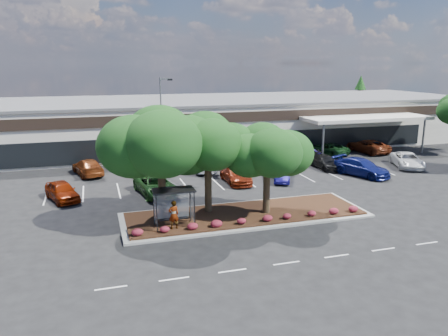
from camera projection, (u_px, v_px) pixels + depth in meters
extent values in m
plane|color=black|center=(294.00, 233.00, 28.95)|extent=(160.00, 160.00, 0.00)
cube|color=silver|center=(186.00, 123.00, 59.88)|extent=(80.00, 20.00, 6.00)
cube|color=#58585B|center=(185.00, 100.00, 59.16)|extent=(80.40, 20.40, 0.30)
cube|color=black|center=(204.00, 118.00, 50.11)|extent=(80.00, 0.25, 1.20)
cube|color=black|center=(204.00, 146.00, 50.86)|extent=(60.00, 0.18, 2.60)
cube|color=#A60B0C|center=(152.00, 120.00, 48.35)|extent=(6.00, 0.12, 1.00)
cube|color=silver|center=(367.00, 118.00, 53.58)|extent=(16.00, 5.00, 0.40)
cylinder|color=slate|center=(323.00, 142.00, 50.28)|extent=(0.24, 0.24, 4.20)
cylinder|color=slate|center=(423.00, 136.00, 54.24)|extent=(0.24, 0.24, 4.20)
cube|color=#979792|center=(245.00, 215.00, 32.09)|extent=(18.00, 6.00, 0.15)
cube|color=#3A2611|center=(245.00, 214.00, 32.06)|extent=(17.20, 5.20, 0.12)
cube|color=silver|center=(111.00, 288.00, 21.84)|extent=(1.60, 0.12, 0.01)
cube|color=silver|center=(174.00, 279.00, 22.74)|extent=(1.60, 0.12, 0.01)
cube|color=silver|center=(232.00, 271.00, 23.65)|extent=(1.60, 0.12, 0.01)
cube|color=silver|center=(286.00, 263.00, 24.55)|extent=(1.60, 0.12, 0.01)
cube|color=silver|center=(337.00, 256.00, 25.46)|extent=(1.60, 0.12, 0.01)
cube|color=silver|center=(383.00, 249.00, 26.36)|extent=(1.60, 0.12, 0.01)
cube|color=silver|center=(427.00, 243.00, 27.27)|extent=(1.60, 0.12, 0.01)
cube|color=silver|center=(46.00, 196.00, 36.85)|extent=(0.12, 5.00, 0.01)
cube|color=silver|center=(83.00, 193.00, 37.69)|extent=(0.12, 5.00, 0.01)
cube|color=silver|center=(119.00, 191.00, 38.54)|extent=(0.12, 5.00, 0.01)
cube|color=silver|center=(153.00, 188.00, 39.39)|extent=(0.12, 5.00, 0.01)
cube|color=silver|center=(185.00, 185.00, 40.24)|extent=(0.12, 5.00, 0.01)
cube|color=silver|center=(217.00, 183.00, 41.09)|extent=(0.12, 5.00, 0.01)
cube|color=silver|center=(246.00, 180.00, 41.93)|extent=(0.12, 5.00, 0.01)
cube|color=silver|center=(275.00, 178.00, 42.78)|extent=(0.12, 5.00, 0.01)
cube|color=silver|center=(303.00, 176.00, 43.63)|extent=(0.12, 5.00, 0.01)
cube|color=silver|center=(330.00, 174.00, 44.48)|extent=(0.12, 5.00, 0.01)
cube|color=silver|center=(355.00, 171.00, 45.33)|extent=(0.12, 5.00, 0.01)
cube|color=silver|center=(380.00, 170.00, 46.17)|extent=(0.12, 5.00, 0.01)
cylinder|color=black|center=(154.00, 208.00, 29.34)|extent=(0.08, 0.08, 2.50)
cylinder|color=black|center=(190.00, 204.00, 30.04)|extent=(0.08, 0.08, 2.50)
cylinder|color=black|center=(157.00, 214.00, 28.13)|extent=(0.08, 0.08, 2.50)
cylinder|color=black|center=(195.00, 210.00, 28.83)|extent=(0.08, 0.08, 2.50)
cube|color=black|center=(174.00, 190.00, 28.78)|extent=(2.75, 1.55, 0.10)
cube|color=silver|center=(172.00, 204.00, 29.66)|extent=(2.30, 0.03, 2.00)
cube|color=black|center=(174.00, 219.00, 29.50)|extent=(2.00, 0.35, 0.06)
cone|color=#143410|center=(359.00, 100.00, 78.45)|extent=(3.96, 3.96, 9.00)
imported|color=#594C47|center=(174.00, 215.00, 28.76)|extent=(0.78, 0.58, 1.95)
cube|color=#979792|center=(163.00, 174.00, 43.70)|extent=(0.50, 0.50, 0.40)
cylinder|color=slate|center=(162.00, 126.00, 42.58)|extent=(0.14, 0.14, 9.25)
cube|color=slate|center=(165.00, 79.00, 41.71)|extent=(0.92, 0.34, 0.14)
cube|color=black|center=(170.00, 80.00, 41.93)|extent=(0.49, 0.36, 0.18)
imported|color=#6C1903|center=(62.00, 191.00, 35.66)|extent=(3.32, 4.97, 1.57)
imported|color=#1D4B19|center=(156.00, 185.00, 37.22)|extent=(3.58, 6.17, 1.62)
imported|color=maroon|center=(236.00, 175.00, 41.01)|extent=(2.09, 5.08, 1.47)
imported|color=navy|center=(282.00, 174.00, 41.56)|extent=(2.98, 4.34, 1.36)
imported|color=#144A18|center=(271.00, 165.00, 44.83)|extent=(3.58, 5.95, 1.55)
imported|color=navy|center=(362.00, 167.00, 43.51)|extent=(4.49, 6.33, 1.70)
imported|color=black|center=(325.00, 162.00, 46.51)|extent=(1.97, 4.83, 1.40)
imported|color=white|center=(407.00, 160.00, 47.11)|extent=(4.56, 6.14, 1.55)
imported|color=maroon|center=(88.00, 167.00, 43.85)|extent=(3.48, 5.84, 1.59)
imported|color=maroon|center=(140.00, 170.00, 43.27)|extent=(2.74, 4.28, 1.36)
imported|color=silver|center=(205.00, 163.00, 45.49)|extent=(3.35, 5.84, 1.59)
imported|color=#24521C|center=(208.00, 157.00, 48.40)|extent=(2.62, 5.57, 1.57)
imported|color=silver|center=(275.00, 158.00, 48.30)|extent=(2.29, 4.73, 1.50)
imported|color=navy|center=(302.00, 152.00, 52.10)|extent=(3.20, 5.15, 1.33)
imported|color=black|center=(299.00, 153.00, 51.23)|extent=(3.45, 4.97, 1.34)
imported|color=#18441D|center=(327.00, 149.00, 53.48)|extent=(4.35, 5.99, 1.51)
imported|color=maroon|center=(368.00, 146.00, 54.88)|extent=(3.58, 6.29, 1.66)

